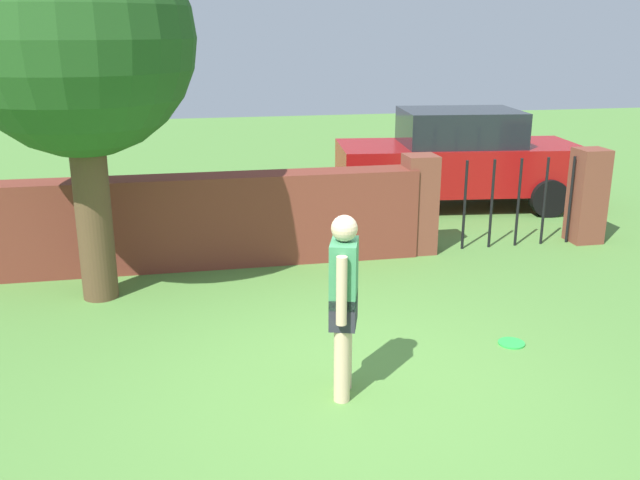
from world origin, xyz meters
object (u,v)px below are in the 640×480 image
Objects in this scene: car at (458,159)px; frisbee_green at (511,343)px; person at (344,298)px; tree at (77,42)px.

car reaches higher than frisbee_green.
car reaches higher than person.
frisbee_green is at bearing -27.33° from tree.
tree is 2.62× the size of person.
car is at bearing 168.06° from person.
person is at bearing -161.47° from frisbee_green.
person reaches higher than frisbee_green.
car is at bearing 30.02° from tree.
frisbee_green is at bearing 126.33° from person.
tree is 7.06m from car.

